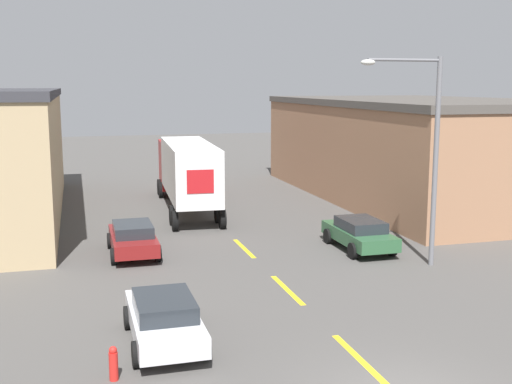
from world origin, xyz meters
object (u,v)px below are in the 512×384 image
object	(u,v)px
parked_car_left_near	(164,318)
street_lamp	(427,145)
fire_hydrant	(113,363)
semi_truck	(186,169)
parked_car_right_mid	(359,233)
parked_car_left_far	(133,238)

from	to	relation	value
parked_car_left_near	street_lamp	bearing A→B (deg)	24.72
parked_car_left_near	fire_hydrant	size ratio (longest dim) A/B	5.03
semi_truck	street_lamp	world-z (taller)	street_lamp
parked_car_right_mid	fire_hydrant	bearing A→B (deg)	-138.15
parked_car_right_mid	parked_car_left_far	bearing A→B (deg)	169.39
parked_car_left_near	fire_hydrant	world-z (taller)	parked_car_left_near
parked_car_right_mid	street_lamp	bearing A→B (deg)	-65.88
parked_car_left_far	parked_car_right_mid	bearing A→B (deg)	-10.61
parked_car_left_far	street_lamp	bearing A→B (deg)	-23.60
parked_car_left_near	parked_car_left_far	xyz separation A→B (m)	(0.00, 9.76, 0.00)
semi_truck	parked_car_left_near	xyz separation A→B (m)	(-3.88, -19.20, -1.61)
parked_car_right_mid	street_lamp	distance (m)	5.20
parked_car_left_near	parked_car_right_mid	distance (m)	12.44
parked_car_left_near	street_lamp	distance (m)	12.64
semi_truck	fire_hydrant	distance (m)	21.87
parked_car_right_mid	parked_car_left_far	xyz separation A→B (m)	(-9.55, 1.79, 0.00)
semi_truck	street_lamp	size ratio (longest dim) A/B	1.59
semi_truck	parked_car_right_mid	xyz separation A→B (m)	(5.67, -11.23, -1.61)
parked_car_left_far	fire_hydrant	world-z (taller)	parked_car_left_far
parked_car_left_near	parked_car_right_mid	size ratio (longest dim) A/B	1.00
parked_car_left_near	parked_car_left_far	size ratio (longest dim) A/B	1.00
parked_car_left_near	parked_car_left_far	bearing A→B (deg)	90.00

